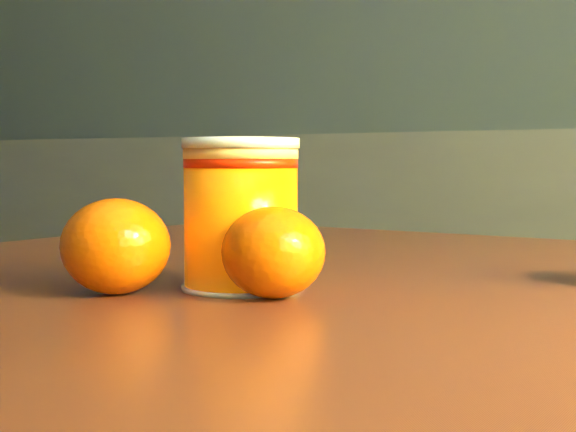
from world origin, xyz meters
The scene contains 4 objects.
kitchen_counter centered at (0.00, 1.45, 0.45)m, with size 3.15×0.60×0.90m, color #4C4D51.
juice_glass centered at (0.61, 0.16, 0.81)m, with size 0.07×0.07×0.09m.
orange_front centered at (0.65, 0.14, 0.79)m, with size 0.06×0.06×0.05m, color #E75704.
orange_extra centered at (0.56, 0.11, 0.80)m, with size 0.06×0.06×0.06m, color #E75704.
Camera 1 is at (0.89, -0.24, 0.85)m, focal length 50.00 mm.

